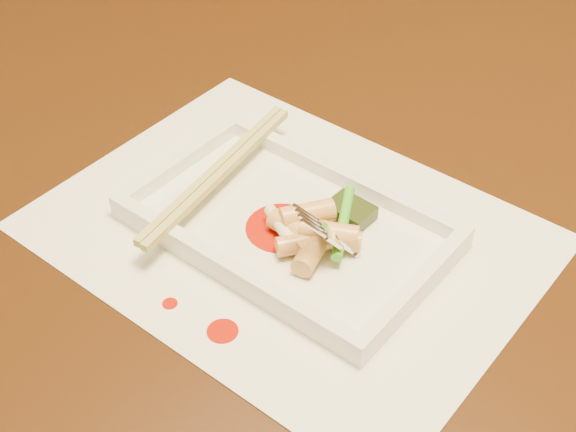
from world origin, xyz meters
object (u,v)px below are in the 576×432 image
Objects in this scene: fork at (376,179)px; table at (295,219)px; placemat at (288,233)px; plate_base at (288,228)px; chopstick_a at (215,170)px.

table is at bearing 148.84° from fork.
plate_base is at bearing 135.00° from placemat.
placemat is 1.86× the size of chopstick_a.
chopstick_a is 0.16m from fork.
chopstick_a is at bearing -93.47° from table.
plate_base is (0.08, -0.11, 0.11)m from table.
fork is (0.15, -0.09, 0.18)m from table.
plate_base is at bearing 0.00° from chopstick_a.
table is 6.50× the size of chopstick_a.
table is 0.17m from chopstick_a.
plate_base is at bearing -54.52° from table.
plate_base reaches higher than table.
fork is (0.07, 0.02, 0.08)m from placemat.
chopstick_a is (-0.08, 0.00, 0.03)m from placemat.
plate_base is (-0.00, 0.00, 0.00)m from placemat.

